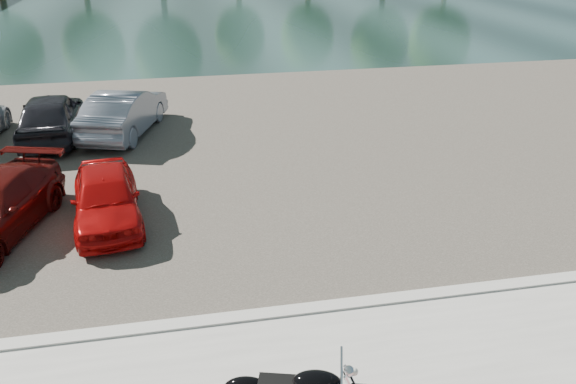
% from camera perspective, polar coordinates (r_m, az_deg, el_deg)
% --- Properties ---
extents(kerb, '(60.00, 0.30, 0.14)m').
position_cam_1_polar(kerb, '(10.38, 0.88, -12.09)').
color(kerb, '#ABA8A1').
rests_on(kerb, ground).
extents(parking_lot, '(60.00, 18.00, 0.04)m').
position_cam_1_polar(parking_lot, '(18.27, -4.86, 5.02)').
color(parking_lot, '#3F3A33').
rests_on(parking_lot, ground).
extents(river, '(120.00, 40.00, 0.00)m').
position_cam_1_polar(river, '(46.51, -9.09, 17.36)').
color(river, '#192E2B').
rests_on(river, ground).
extents(car_4, '(1.96, 3.86, 1.26)m').
position_cam_1_polar(car_4, '(13.72, -18.00, -0.49)').
color(car_4, '#B80C0C').
rests_on(car_4, parking_lot).
extents(car_8, '(1.96, 4.51, 1.52)m').
position_cam_1_polar(car_8, '(19.86, -22.93, 7.13)').
color(car_8, black).
rests_on(car_8, parking_lot).
extents(car_9, '(2.79, 4.76, 1.48)m').
position_cam_1_polar(car_9, '(19.56, -16.29, 7.82)').
color(car_9, slate).
rests_on(car_9, parking_lot).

